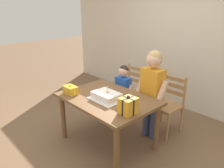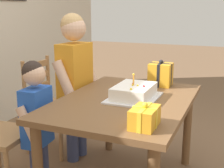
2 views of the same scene
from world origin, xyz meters
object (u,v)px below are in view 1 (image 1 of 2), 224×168
Objects in this scene: gift_box_red_large at (71,90)px; chair_right at (167,104)px; dining_table at (108,104)px; gift_box_beside_cake at (128,106)px; birthday_cake at (106,96)px; child_older at (152,87)px; chair_left at (132,91)px; child_younger at (123,89)px.

chair_right is (0.83, 1.22, -0.32)m from gift_box_red_large.
gift_box_beside_cake reaches higher than dining_table.
child_older is at bearing 68.07° from birthday_cake.
birthday_cake is at bearing -67.04° from chair_left.
child_younger is (-0.65, -0.33, 0.16)m from chair_right.
gift_box_red_large is 1.26m from chair_left.
child_younger reaches higher than chair_left.
chair_left is 0.83m from child_older.
chair_left is 0.75m from chair_right.
child_older is (-0.07, -0.33, 0.36)m from chair_right.
child_older is at bearing 105.91° from gift_box_beside_cake.
chair_right reaches higher than dining_table.
gift_box_beside_cake is at bearing -74.09° from child_older.
birthday_cake is at bearing -53.97° from dining_table.
birthday_cake is (0.04, -0.06, 0.15)m from dining_table.
dining_table is at bearing -67.93° from chair_left.
dining_table is 1.01m from chair_left.
gift_box_beside_cake is 0.25× the size of chair_left.
chair_right reaches higher than gift_box_red_large.
chair_left is 1.00× the size of chair_right.
gift_box_red_large is at bearing -101.73° from child_younger.
chair_left is (-0.89, 1.06, -0.36)m from gift_box_beside_cake.
birthday_cake is 0.48× the size of chair_left.
chair_left and chair_right have the same top height.
gift_box_beside_cake is at bearing -82.53° from chair_right.
child_older reaches higher than child_younger.
child_younger is (-0.79, 0.73, -0.21)m from gift_box_beside_cake.
chair_left reaches higher than dining_table.
birthday_cake is 0.70m from child_older.
birthday_cake is 0.56m from gift_box_red_large.
birthday_cake is 0.48m from gift_box_beside_cake.
chair_right is at bearing 26.85° from child_younger.
child_older reaches higher than dining_table.
child_younger is at bearing 115.12° from dining_table.
gift_box_red_large is 1.17m from child_older.
dining_table is at bearing 32.24° from gift_box_red_large.
chair_left is (-0.37, 0.92, -0.17)m from dining_table.
child_older reaches higher than birthday_cake.
gift_box_beside_cake is at bearing -14.98° from dining_table.
child_older is (0.68, -0.33, 0.36)m from chair_left.
child_older is at bearing -25.98° from chair_left.
gift_box_red_large is 0.92× the size of gift_box_beside_cake.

